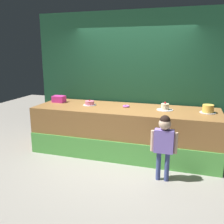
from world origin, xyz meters
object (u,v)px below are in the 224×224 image
pink_box (59,99)px  donut (126,106)px  cake_left (90,103)px  cake_right (208,109)px  cake_center (165,107)px  child_figure (164,139)px

pink_box → donut: (1.53, -0.05, -0.05)m
cake_left → cake_right: 2.29m
donut → cake_left: (-0.76, -0.05, 0.02)m
cake_left → cake_center: cake_center is taller
cake_center → cake_left: bearing=-179.5°
child_figure → pink_box: (-2.39, 1.07, 0.30)m
child_figure → cake_right: 1.23m
pink_box → cake_center: size_ratio=0.84×
child_figure → cake_center: bearing=95.7°
pink_box → cake_left: 0.77m
pink_box → cake_left: (0.76, -0.09, -0.03)m
pink_box → cake_right: 3.06m
child_figure → cake_right: size_ratio=3.74×
pink_box → cake_left: pink_box is taller
donut → cake_center: size_ratio=0.46×
pink_box → cake_left: bearing=-7.0°
donut → cake_left: 0.77m
cake_center → cake_right: cake_center is taller
cake_left → cake_center: (1.53, 0.01, 0.01)m
cake_left → pink_box: bearing=173.0°
cake_right → child_figure: bearing=-123.8°
child_figure → donut: bearing=130.2°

